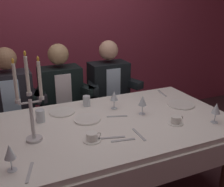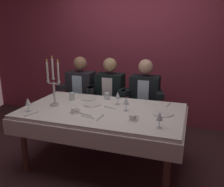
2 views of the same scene
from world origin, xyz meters
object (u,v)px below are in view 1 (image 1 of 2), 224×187
at_px(dinner_plate_0, 87,119).
at_px(seated_diner_2, 108,85).
at_px(dinner_plate_2, 181,105).
at_px(seated_diner_1, 61,92).
at_px(wine_glass_1, 143,101).
at_px(seated_diner_0, 11,99).
at_px(wine_glass_2, 216,109).
at_px(water_tumbler_1, 87,101).
at_px(dining_table, 113,135).
at_px(wine_glass_3, 114,96).
at_px(coffee_cup_1, 176,120).
at_px(wine_glass_0, 10,152).
at_px(candelabra, 31,106).
at_px(coffee_cup_0, 92,137).
at_px(dinner_plate_1, 62,112).
at_px(water_tumbler_0, 40,116).

xyz_separation_m(dinner_plate_0, seated_diner_2, (0.52, 0.78, -0.01)).
height_order(dinner_plate_2, seated_diner_1, seated_diner_1).
height_order(wine_glass_1, seated_diner_0, seated_diner_0).
relative_size(wine_glass_1, seated_diner_0, 0.13).
bearing_deg(wine_glass_2, water_tumbler_1, 137.56).
relative_size(dining_table, water_tumbler_1, 20.52).
height_order(wine_glass_3, seated_diner_1, seated_diner_1).
relative_size(dinner_plate_2, coffee_cup_1, 1.82).
distance_m(wine_glass_0, wine_glass_1, 1.14).
relative_size(water_tumbler_1, seated_diner_0, 0.08).
bearing_deg(coffee_cup_1, dining_table, 152.26).
relative_size(candelabra, dinner_plate_2, 2.58).
distance_m(wine_glass_0, coffee_cup_0, 0.55).
bearing_deg(seated_diner_0, dining_table, -51.57).
bearing_deg(dinner_plate_1, dinner_plate_0, -56.13).
distance_m(dining_table, water_tumbler_0, 0.60).
bearing_deg(seated_diner_1, water_tumbler_0, -115.84).
bearing_deg(wine_glass_3, seated_diner_1, 116.75).
xyz_separation_m(coffee_cup_0, coffee_cup_1, (0.69, -0.01, 0.00)).
bearing_deg(seated_diner_0, candelabra, -84.67).
xyz_separation_m(candelabra, dinner_plate_0, (0.44, 0.16, -0.25)).
distance_m(dinner_plate_2, water_tumbler_1, 0.86).
relative_size(dining_table, wine_glass_3, 11.83).
height_order(dinner_plate_0, water_tumbler_1, water_tumbler_1).
bearing_deg(candelabra, dining_table, 4.67).
bearing_deg(coffee_cup_1, water_tumbler_0, 154.29).
xyz_separation_m(water_tumbler_1, coffee_cup_1, (0.52, -0.63, -0.02)).
bearing_deg(dinner_plate_0, wine_glass_0, -142.88).
relative_size(dinner_plate_0, seated_diner_2, 0.17).
relative_size(wine_glass_1, water_tumbler_1, 1.73).
relative_size(wine_glass_2, coffee_cup_0, 1.24).
bearing_deg(wine_glass_1, seated_diner_1, 120.08).
relative_size(dinner_plate_2, seated_diner_0, 0.19).
xyz_separation_m(dinner_plate_0, seated_diner_0, (-0.52, 0.78, -0.01)).
relative_size(dining_table, seated_diner_2, 1.56).
distance_m(wine_glass_0, seated_diner_0, 1.24).
distance_m(dining_table, wine_glass_0, 0.89).
distance_m(water_tumbler_0, coffee_cup_0, 0.52).
distance_m(wine_glass_2, seated_diner_0, 1.88).
xyz_separation_m(wine_glass_0, wine_glass_1, (1.07, 0.38, -0.00)).
bearing_deg(wine_glass_3, wine_glass_0, -146.84).
relative_size(wine_glass_0, seated_diner_0, 0.13).
height_order(wine_glass_3, seated_diner_2, seated_diner_2).
distance_m(dinner_plate_0, wine_glass_3, 0.34).
bearing_deg(wine_glass_1, seated_diner_2, 86.38).
bearing_deg(wine_glass_2, wine_glass_3, 136.22).
bearing_deg(candelabra, dinner_plate_0, 20.11).
relative_size(coffee_cup_0, seated_diner_0, 0.11).
bearing_deg(dinner_plate_1, wine_glass_0, -123.85).
xyz_separation_m(wine_glass_0, wine_glass_2, (1.50, 0.01, 0.00)).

